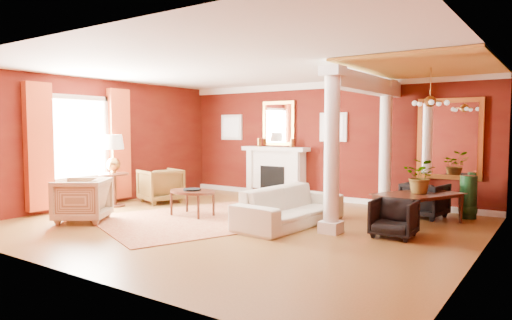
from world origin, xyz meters
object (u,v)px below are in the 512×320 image
Objects in this scene: armchair_stripe at (82,198)px; side_table at (113,158)px; sofa at (290,200)px; armchair_leopard at (160,184)px; dining_table at (420,200)px; coffee_table at (192,193)px.

side_table is at bearing 177.04° from armchair_stripe.
armchair_leopard is at bearing 87.44° from sofa.
sofa is at bearing 151.50° from dining_table.
dining_table reaches higher than armchair_leopard.
sofa is 3.88m from armchair_leopard.
side_table reaches higher than sofa.
side_table is (-0.92, 1.46, 0.65)m from armchair_stripe.
dining_table reaches higher than coffee_table.
armchair_leopard is (-3.86, 0.47, -0.02)m from sofa.
sofa is 2.09m from coffee_table.
dining_table is at bearing 118.32° from armchair_leopard.
coffee_table is (1.80, -0.85, 0.03)m from armchair_leopard.
sofa is at bearing 85.02° from armchair_stripe.
side_table is 1.01× the size of dining_table.
side_table is at bearing 132.34° from dining_table.
armchair_leopard is 1.99m from coffee_table.
armchair_stripe is 2.08m from coffee_table.
armchair_stripe is 0.57× the size of dining_table.
coffee_table is at bearing 105.02° from armchair_stripe.
side_table is (-4.31, -0.52, 0.65)m from sofa.
armchair_stripe reaches higher than armchair_leopard.
armchair_leopard is 1.28m from side_table.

